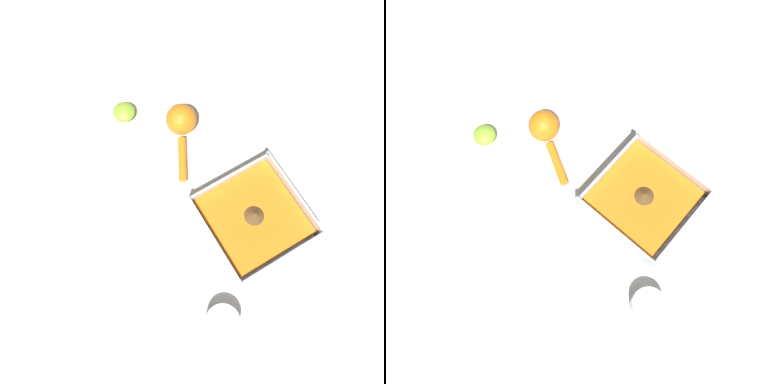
# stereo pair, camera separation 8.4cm
# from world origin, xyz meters

# --- Properties ---
(ground_plane) EXTENTS (4.00, 4.00, 0.00)m
(ground_plane) POSITION_xyz_m (0.00, 0.00, 0.00)
(ground_plane) COLOR beige
(square_dish) EXTENTS (0.21, 0.21, 0.06)m
(square_dish) POSITION_xyz_m (0.00, -0.00, 0.02)
(square_dish) COLOR silver
(square_dish) RESTS_ON ground_plane
(spice_bowl) EXTENTS (0.07, 0.07, 0.04)m
(spice_bowl) POSITION_xyz_m (0.15, -0.17, 0.02)
(spice_bowl) COLOR silver
(spice_bowl) RESTS_ON ground_plane
(lemon_squeezer) EXTENTS (0.17, 0.11, 0.07)m
(lemon_squeezer) POSITION_xyz_m (-0.28, -0.02, 0.03)
(lemon_squeezer) COLOR orange
(lemon_squeezer) RESTS_ON ground_plane
(lemon_half) EXTENTS (0.05, 0.05, 0.03)m
(lemon_half) POSITION_xyz_m (-0.39, -0.12, 0.01)
(lemon_half) COLOR #93CC38
(lemon_half) RESTS_ON ground_plane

